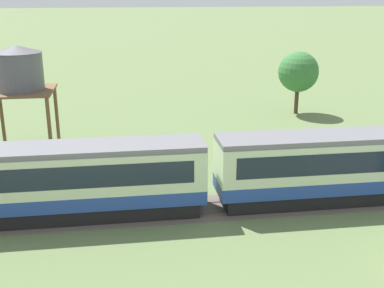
# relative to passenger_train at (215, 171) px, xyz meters

# --- Properties ---
(passenger_train) EXTENTS (77.80, 2.94, 4.24)m
(passenger_train) POSITION_rel_passenger_train_xyz_m (0.00, 0.00, 0.00)
(passenger_train) COLOR #234293
(passenger_train) RESTS_ON ground_plane
(railway_track) EXTENTS (133.56, 3.60, 0.04)m
(railway_track) POSITION_rel_passenger_train_xyz_m (5.68, -0.00, -2.34)
(railway_track) COLOR #665B51
(railway_track) RESTS_ON ground_plane
(water_tower) EXTENTS (4.81, 4.81, 8.35)m
(water_tower) POSITION_rel_passenger_train_xyz_m (-12.69, 11.83, 4.08)
(water_tower) COLOR brown
(water_tower) RESTS_ON ground_plane
(yard_tree_0) EXTENTS (4.05, 4.05, 6.35)m
(yard_tree_0) POSITION_rel_passenger_train_xyz_m (12.48, 20.76, 1.95)
(yard_tree_0) COLOR #4C3823
(yard_tree_0) RESTS_ON ground_plane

